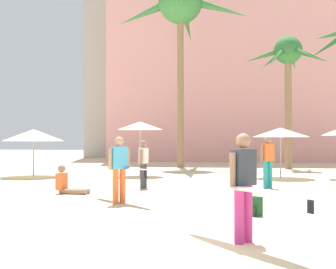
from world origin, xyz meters
TOP-DOWN VIEW (x-y plane):
  - ground at (0.00, 0.00)m, footprint 120.00×120.00m
  - hotel_pink at (2.28, 29.91)m, footprint 18.67×9.73m
  - hotel_tower_gray at (-4.31, 36.80)m, footprint 12.85×11.05m
  - palm_tree_far_left at (5.26, 18.11)m, footprint 4.80×4.38m
  - palm_tree_left at (-0.90, 18.80)m, footprint 8.07×7.97m
  - cafe_umbrella_0 at (-2.30, 12.52)m, footprint 2.09×2.09m
  - cafe_umbrella_1 at (-7.02, 11.70)m, footprint 2.73×2.73m
  - cafe_umbrella_3 at (3.94, 12.15)m, footprint 2.45×2.45m
  - beach_towel at (3.08, 2.83)m, footprint 1.83×1.49m
  - backpack at (1.92, 2.58)m, footprint 0.35×0.35m
  - person_mid_left at (-3.42, 5.88)m, footprint 1.02×0.50m
  - person_far_right at (-1.39, 4.11)m, footprint 2.13×2.11m
  - person_near_left at (1.51, -0.07)m, footprint 2.20×2.61m
  - person_mid_right at (-1.33, 7.58)m, footprint 0.29×0.61m
  - person_near_right at (2.87, 7.94)m, footprint 0.55×0.43m

SIDE VIEW (x-z plane):
  - ground at x=0.00m, z-range 0.00..0.00m
  - beach_towel at x=3.08m, z-range 0.00..0.01m
  - backpack at x=1.92m, z-range -0.01..0.41m
  - person_mid_left at x=-3.42m, z-range -0.14..0.74m
  - person_mid_right at x=-1.33m, z-range 0.08..1.71m
  - person_far_right at x=-1.39m, z-range 0.07..1.80m
  - person_near_left at x=1.51m, z-range 0.06..1.82m
  - person_near_right at x=2.87m, z-range 0.09..1.86m
  - cafe_umbrella_1 at x=-7.02m, z-range 0.80..2.92m
  - cafe_umbrella_3 at x=3.94m, z-range 0.88..3.06m
  - cafe_umbrella_0 at x=-2.30m, z-range 1.05..3.53m
  - palm_tree_far_left at x=5.26m, z-range 2.36..9.90m
  - hotel_pink at x=2.28m, z-range 0.00..17.28m
  - palm_tree_left at x=-0.90m, z-range 3.89..15.19m
  - hotel_tower_gray at x=-4.31m, z-range 0.00..22.54m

